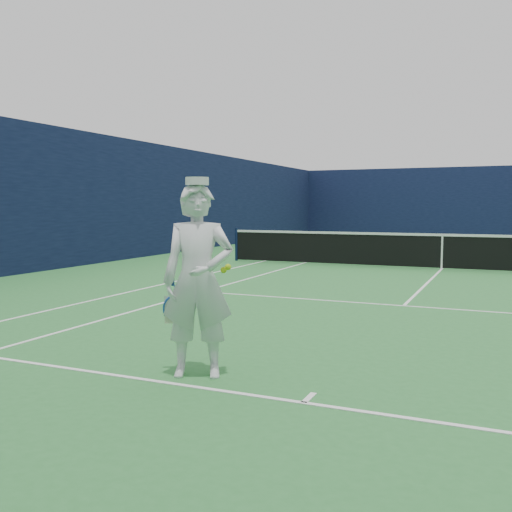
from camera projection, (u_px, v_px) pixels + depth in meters
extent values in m
plane|color=#2C7434|center=(441.00, 269.00, 16.00)|extent=(80.00, 80.00, 0.00)
cube|color=white|center=(468.00, 244.00, 26.84)|extent=(11.03, 0.06, 0.01)
cube|color=white|center=(304.00, 403.00, 5.16)|extent=(11.03, 0.06, 0.01)
cube|color=white|center=(262.00, 262.00, 18.20)|extent=(0.06, 23.83, 0.01)
cube|color=white|center=(303.00, 263.00, 17.65)|extent=(0.06, 23.77, 0.01)
cube|color=white|center=(459.00, 252.00, 21.84)|extent=(8.23, 0.06, 0.01)
cube|color=white|center=(404.00, 306.00, 10.16)|extent=(8.23, 0.06, 0.01)
cube|color=white|center=(441.00, 269.00, 16.00)|extent=(0.06, 12.80, 0.01)
cube|color=white|center=(468.00, 244.00, 26.70)|extent=(0.06, 0.30, 0.01)
cube|color=white|center=(309.00, 398.00, 5.30)|extent=(0.06, 0.30, 0.01)
cube|color=#0E1536|center=(476.00, 202.00, 32.24)|extent=(20.12, 0.12, 4.00)
cube|color=#0F1637|center=(143.00, 200.00, 19.83)|extent=(0.12, 36.12, 4.00)
cylinder|color=#141E4C|center=(236.00, 244.00, 18.52)|extent=(0.09, 0.09, 1.07)
cube|color=black|center=(442.00, 252.00, 15.96)|extent=(12.79, 0.02, 0.92)
cube|color=white|center=(442.00, 235.00, 15.92)|extent=(12.79, 0.04, 0.07)
cube|color=white|center=(442.00, 253.00, 15.96)|extent=(0.05, 0.03, 0.94)
imported|color=white|center=(198.00, 281.00, 5.92)|extent=(0.87, 0.73, 2.02)
cylinder|color=white|center=(197.00, 181.00, 5.83)|extent=(0.24, 0.24, 0.08)
cube|color=white|center=(199.00, 185.00, 5.96)|extent=(0.20, 0.16, 0.02)
cylinder|color=navy|center=(172.00, 276.00, 6.00)|extent=(0.07, 0.10, 0.22)
cube|color=#214DB6|center=(175.00, 292.00, 6.07)|extent=(0.03, 0.03, 0.14)
torus|color=#214DB6|center=(175.00, 310.00, 6.16)|extent=(0.31, 0.21, 0.29)
cube|color=beige|center=(175.00, 310.00, 6.16)|extent=(0.20, 0.09, 0.30)
sphere|color=#B9D518|center=(224.00, 270.00, 6.01)|extent=(0.07, 0.07, 0.07)
sphere|color=#B9D518|center=(228.00, 267.00, 6.02)|extent=(0.07, 0.07, 0.07)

